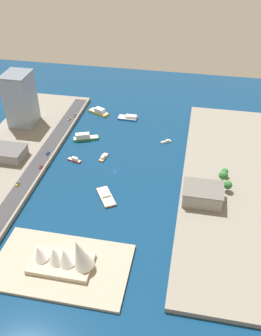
{
  "coord_description": "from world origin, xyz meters",
  "views": [
    {
      "loc": [
        -59.54,
        235.75,
        182.42
      ],
      "look_at": [
        -12.79,
        -2.43,
        2.72
      ],
      "focal_mm": 39.44,
      "sensor_mm": 36.0,
      "label": 1
    }
  ],
  "objects_px": {
    "tower_tall_glass": "(21,99)",
    "carpark_squat_concrete": "(203,194)",
    "catamaran_blue": "(129,117)",
    "sedan_silver": "(75,115)",
    "tugboat_red": "(74,160)",
    "warehouse_low_gray": "(1,152)",
    "sailboat_small_white": "(166,141)",
    "water_taxi_orange": "(103,157)",
    "opera_landmark": "(65,257)",
    "taxi_yellow_cab": "(18,184)",
    "barge_flat_brown": "(106,196)",
    "van_white": "(69,119)",
    "hatchback_blue": "(48,153)",
    "ferry_green_doubledeck": "(84,137)",
    "ferry_yellow_fast": "(99,112)",
    "pickup_red": "(41,167)",
    "traffic_light_waterfront": "(48,157)"
  },
  "relations": [
    {
      "from": "carpark_squat_concrete",
      "to": "van_white",
      "type": "relative_size",
      "value": 6.23
    },
    {
      "from": "tower_tall_glass",
      "to": "pickup_red",
      "type": "xyz_separation_m",
      "value": [
        -43.87,
        67.05,
        -24.25
      ]
    },
    {
      "from": "taxi_yellow_cab",
      "to": "warehouse_low_gray",
      "type": "bearing_deg",
      "value": -47.74
    },
    {
      "from": "tower_tall_glass",
      "to": "carpark_squat_concrete",
      "type": "bearing_deg",
      "value": 154.65
    },
    {
      "from": "barge_flat_brown",
      "to": "pickup_red",
      "type": "bearing_deg",
      "value": -19.63
    },
    {
      "from": "sailboat_small_white",
      "to": "carpark_squat_concrete",
      "type": "height_order",
      "value": "carpark_squat_concrete"
    },
    {
      "from": "warehouse_low_gray",
      "to": "sedan_silver",
      "type": "distance_m",
      "value": 90.24
    },
    {
      "from": "sailboat_small_white",
      "to": "pickup_red",
      "type": "distance_m",
      "value": 114.61
    },
    {
      "from": "tugboat_red",
      "to": "tower_tall_glass",
      "type": "distance_m",
      "value": 86.32
    },
    {
      "from": "hatchback_blue",
      "to": "water_taxi_orange",
      "type": "bearing_deg",
      "value": -170.59
    },
    {
      "from": "barge_flat_brown",
      "to": "tower_tall_glass",
      "type": "bearing_deg",
      "value": -40.45
    },
    {
      "from": "catamaran_blue",
      "to": "tugboat_red",
      "type": "height_order",
      "value": "catamaran_blue"
    },
    {
      "from": "water_taxi_orange",
      "to": "pickup_red",
      "type": "height_order",
      "value": "pickup_red"
    },
    {
      "from": "warehouse_low_gray",
      "to": "opera_landmark",
      "type": "xyz_separation_m",
      "value": [
        -91.2,
        97.72,
        1.76
      ]
    },
    {
      "from": "tugboat_red",
      "to": "warehouse_low_gray",
      "type": "height_order",
      "value": "warehouse_low_gray"
    },
    {
      "from": "catamaran_blue",
      "to": "sedan_silver",
      "type": "xyz_separation_m",
      "value": [
        53.45,
        10.6,
        3.07
      ]
    },
    {
      "from": "tugboat_red",
      "to": "sailboat_small_white",
      "type": "distance_m",
      "value": 85.88
    },
    {
      "from": "water_taxi_orange",
      "to": "warehouse_low_gray",
      "type": "relative_size",
      "value": 0.32
    },
    {
      "from": "sedan_silver",
      "to": "van_white",
      "type": "distance_m",
      "value": 9.41
    },
    {
      "from": "pickup_red",
      "to": "sedan_silver",
      "type": "bearing_deg",
      "value": -89.75
    },
    {
      "from": "ferry_green_doubledeck",
      "to": "pickup_red",
      "type": "xyz_separation_m",
      "value": [
        20.7,
        53.45,
        1.85
      ]
    },
    {
      "from": "warehouse_low_gray",
      "to": "traffic_light_waterfront",
      "type": "xyz_separation_m",
      "value": [
        -41.01,
        -1.76,
        -0.28
      ]
    },
    {
      "from": "ferry_green_doubledeck",
      "to": "van_white",
      "type": "height_order",
      "value": "ferry_green_doubledeck"
    },
    {
      "from": "carpark_squat_concrete",
      "to": "opera_landmark",
      "type": "height_order",
      "value": "opera_landmark"
    },
    {
      "from": "barge_flat_brown",
      "to": "sailboat_small_white",
      "type": "xyz_separation_m",
      "value": [
        -35.78,
        -84.53,
        -0.13
      ]
    },
    {
      "from": "barge_flat_brown",
      "to": "ferry_yellow_fast",
      "type": "distance_m",
      "value": 132.34
    },
    {
      "from": "hatchback_blue",
      "to": "warehouse_low_gray",
      "type": "bearing_deg",
      "value": 17.84
    },
    {
      "from": "ferry_green_doubledeck",
      "to": "taxi_yellow_cab",
      "type": "relative_size",
      "value": 5.55
    },
    {
      "from": "barge_flat_brown",
      "to": "traffic_light_waterfront",
      "type": "bearing_deg",
      "value": -28.45
    },
    {
      "from": "water_taxi_orange",
      "to": "carpark_squat_concrete",
      "type": "distance_m",
      "value": 95.8
    },
    {
      "from": "tower_tall_glass",
      "to": "sedan_silver",
      "type": "bearing_deg",
      "value": -152.52
    },
    {
      "from": "warehouse_low_gray",
      "to": "taxi_yellow_cab",
      "type": "bearing_deg",
      "value": 132.26
    },
    {
      "from": "sedan_silver",
      "to": "van_white",
      "type": "xyz_separation_m",
      "value": [
        2.7,
        9.02,
        -0.08
      ]
    },
    {
      "from": "van_white",
      "to": "tower_tall_glass",
      "type": "bearing_deg",
      "value": 18.44
    },
    {
      "from": "barge_flat_brown",
      "to": "warehouse_low_gray",
      "type": "bearing_deg",
      "value": -16.58
    },
    {
      "from": "ferry_green_doubledeck",
      "to": "sailboat_small_white",
      "type": "height_order",
      "value": "sailboat_small_white"
    },
    {
      "from": "tugboat_red",
      "to": "van_white",
      "type": "bearing_deg",
      "value": -67.86
    },
    {
      "from": "taxi_yellow_cab",
      "to": "van_white",
      "type": "height_order",
      "value": "taxi_yellow_cab"
    },
    {
      "from": "catamaran_blue",
      "to": "hatchback_blue",
      "type": "height_order",
      "value": "hatchback_blue"
    },
    {
      "from": "taxi_yellow_cab",
      "to": "carpark_squat_concrete",
      "type": "bearing_deg",
      "value": -176.3
    },
    {
      "from": "tugboat_red",
      "to": "hatchback_blue",
      "type": "relative_size",
      "value": 2.95
    },
    {
      "from": "taxi_yellow_cab",
      "to": "ferry_green_doubledeck",
      "type": "bearing_deg",
      "value": -110.74
    },
    {
      "from": "tugboat_red",
      "to": "sailboat_small_white",
      "type": "xyz_separation_m",
      "value": [
        -73.38,
        -44.62,
        -0.35
      ]
    },
    {
      "from": "hatchback_blue",
      "to": "van_white",
      "type": "relative_size",
      "value": 0.98
    },
    {
      "from": "warehouse_low_gray",
      "to": "ferry_yellow_fast",
      "type": "bearing_deg",
      "value": -121.29
    },
    {
      "from": "sailboat_small_white",
      "to": "traffic_light_waterfront",
      "type": "relative_size",
      "value": 1.84
    },
    {
      "from": "ferry_yellow_fast",
      "to": "sedan_silver",
      "type": "height_order",
      "value": "ferry_yellow_fast"
    },
    {
      "from": "barge_flat_brown",
      "to": "hatchback_blue",
      "type": "bearing_deg",
      "value": -33.69
    },
    {
      "from": "sailboat_small_white",
      "to": "opera_landmark",
      "type": "relative_size",
      "value": 0.3
    },
    {
      "from": "water_taxi_orange",
      "to": "catamaran_blue",
      "type": "bearing_deg",
      "value": -95.98
    }
  ]
}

